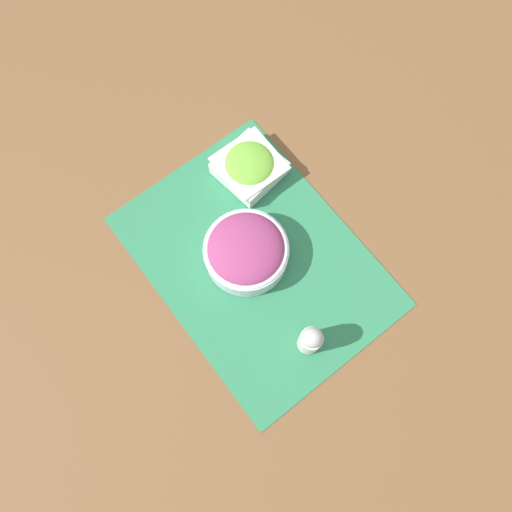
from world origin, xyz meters
name	(u,v)px	position (x,y,z in m)	size (l,w,h in m)	color
ground_plane	(256,261)	(0.00, 0.00, 0.00)	(3.00, 3.00, 0.00)	brown
placemat	(256,261)	(0.00, 0.00, 0.00)	(0.54, 0.40, 0.00)	#2D7A51
onion_bowl	(246,251)	(0.02, 0.01, 0.04)	(0.17, 0.17, 0.08)	silver
lettuce_bowl	(249,166)	(0.17, -0.11, 0.03)	(0.14, 0.14, 0.06)	white
pepper_shaker	(311,340)	(-0.20, 0.02, 0.06)	(0.04, 0.04, 0.10)	silver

